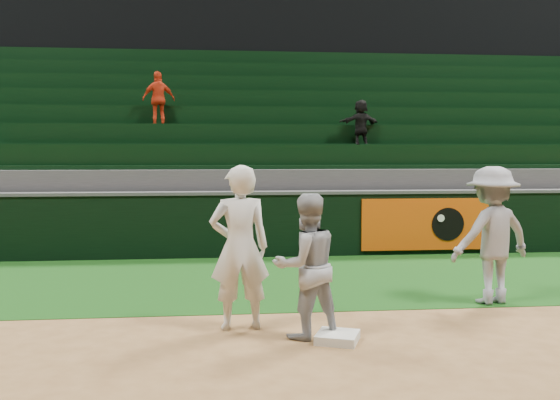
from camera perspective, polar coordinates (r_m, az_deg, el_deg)
The scene contains 9 objects.
ground at distance 6.99m, azimuth 3.29°, elevation -12.12°, with size 70.00×70.00×0.00m, color brown.
foul_grass at distance 9.88m, azimuth 0.47°, elevation -7.20°, with size 36.00×4.20×0.01m, color #0E370D.
upper_deck at distance 24.43m, azimuth -3.43°, elevation 13.80°, with size 40.00×12.00×12.00m, color black.
first_base at distance 6.72m, azimuth 5.27°, elevation -12.39°, with size 0.42×0.42×0.09m, color silver.
first_baseman at distance 6.99m, azimuth -3.72°, elevation -4.36°, with size 0.67×0.44×1.85m, color silver.
baserunner at distance 6.69m, azimuth 2.43°, elevation -6.03°, with size 0.75×0.59×1.55m, color #979BA1.
base_coach at distance 8.62m, azimuth 18.79°, elevation -3.05°, with size 1.16×0.67×1.80m, color gray.
field_wall at distance 11.95m, azimuth -0.58°, elevation -2.14°, with size 36.00×0.45×1.25m.
stadium_seating at distance 15.63m, azimuth -1.97°, elevation 3.30°, with size 36.00×5.95×4.85m.
Camera 1 is at (-1.08, -6.62, 1.98)m, focal length 40.00 mm.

